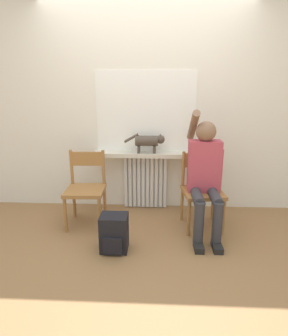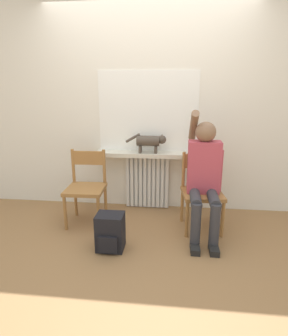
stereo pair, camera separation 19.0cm
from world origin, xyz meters
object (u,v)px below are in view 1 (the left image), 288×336
at_px(chair_right, 202,189).
at_px(chair_left, 86,187).
at_px(person, 205,173).
at_px(cat, 149,141).
at_px(backpack, 114,233).

bearing_deg(chair_right, chair_left, 173.23).
height_order(chair_left, person, person).
bearing_deg(chair_right, person, -94.16).
relative_size(chair_left, chair_right, 1.00).
distance_m(chair_left, cat, 0.94).
distance_m(chair_right, cat, 0.87).
xyz_separation_m(chair_left, chair_right, (1.31, -0.00, 0.00)).
xyz_separation_m(chair_left, person, (1.32, -0.11, 0.23)).
xyz_separation_m(chair_right, cat, (-0.61, 0.40, 0.47)).
bearing_deg(chair_right, backpack, -155.03).
bearing_deg(person, backpack, -153.68).
bearing_deg(cat, person, -39.63).
height_order(chair_left, cat, cat).
relative_size(person, backpack, 3.63).
bearing_deg(person, chair_right, 92.60).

